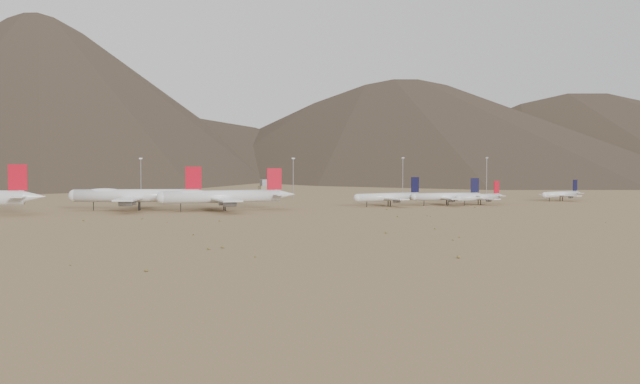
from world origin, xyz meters
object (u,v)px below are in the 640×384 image
object	(u,v)px
narrowbody_b	(448,196)
control_tower	(266,190)
widebody_centre	(137,195)
widebody_east	(223,196)
narrowbody_a	(390,197)

from	to	relation	value
narrowbody_b	control_tower	distance (m)	122.70
widebody_centre	widebody_east	xyz separation A→B (m)	(39.56, -16.46, -0.31)
widebody_centre	narrowbody_b	distance (m)	166.54
widebody_centre	narrowbody_b	xyz separation A→B (m)	(165.88, -14.51, -2.74)
widebody_centre	widebody_east	bearing A→B (deg)	-5.20
narrowbody_a	narrowbody_b	bearing A→B (deg)	-16.05
widebody_centre	narrowbody_a	world-z (taller)	widebody_centre
widebody_east	narrowbody_a	distance (m)	93.18
widebody_centre	control_tower	size ratio (longest dim) A/B	5.93
widebody_east	narrowbody_b	bearing A→B (deg)	-0.29
widebody_centre	narrowbody_b	bearing A→B (deg)	12.39
narrowbody_b	control_tower	xyz separation A→B (m)	(-77.42, 95.19, 0.53)
widebody_centre	control_tower	bearing A→B (deg)	59.76
widebody_east	narrowbody_a	xyz separation A→B (m)	(92.98, 5.58, -2.22)
widebody_east	narrowbody_b	size ratio (longest dim) A/B	1.58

